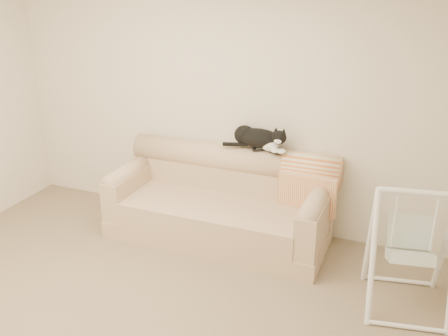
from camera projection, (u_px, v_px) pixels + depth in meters
name	position (u px, v px, depth m)	size (l,w,h in m)	color
ground_plane	(138.00, 329.00, 3.84)	(5.00, 5.00, 0.00)	#6F5E4F
room_shell	(123.00, 140.00, 3.27)	(5.04, 4.04, 2.60)	beige
sofa	(221.00, 204.00, 5.09)	(2.20, 0.93, 0.90)	tan
remote_a	(261.00, 149.00, 4.97)	(0.18, 0.14, 0.03)	black
remote_b	(273.00, 151.00, 4.92)	(0.17, 0.12, 0.02)	black
tuxedo_cat	(258.00, 138.00, 4.95)	(0.66, 0.27, 0.26)	black
throw_blanket	(311.00, 174.00, 4.85)	(0.56, 0.38, 0.58)	orange
baby_swing	(410.00, 249.00, 3.94)	(0.74, 0.78, 1.04)	white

